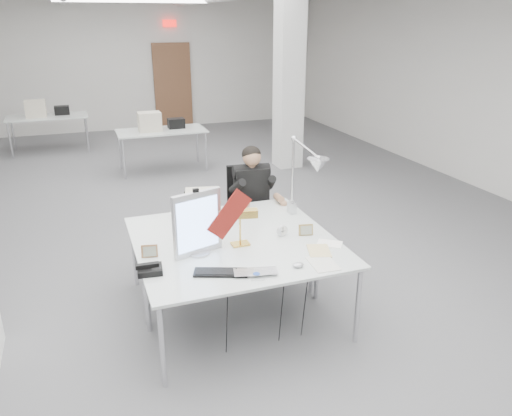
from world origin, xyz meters
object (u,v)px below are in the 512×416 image
Objects in this scene: office_chair at (251,215)px; desk_phone at (150,270)px; laptop at (256,276)px; architect_lamp at (303,176)px; bankers_lamp at (240,228)px; beige_monitor at (203,207)px; seated_person at (252,184)px; monitor at (197,223)px; desk_main at (250,262)px.

office_chair is 5.17× the size of desk_phone.
laptop is 0.36× the size of architect_lamp.
bankers_lamp and beige_monitor have the same top height.
seated_person is 1.93m from laptop.
seated_person is at bearing 35.88° from monitor.
architect_lamp is (0.93, -0.32, 0.32)m from beige_monitor.
monitor is 1.61× the size of laptop.
monitor reaches higher than bankers_lamp.
bankers_lamp is (0.07, 0.62, 0.15)m from laptop.
office_chair is 1.79× the size of monitor.
desk_phone is 0.57× the size of beige_monitor.
office_chair is 2.97× the size of beige_monitor.
desk_phone is 0.20× the size of architect_lamp.
desk_main is 1.12m from architect_lamp.
bankers_lamp is (-0.54, -1.26, 0.41)m from office_chair.
architect_lamp is at bearing 26.05° from desk_phone.
architect_lamp is at bearing -70.52° from seated_person.
beige_monitor is at bearing 107.79° from laptop.
bankers_lamp is (0.02, 0.33, 0.17)m from desk_main.
desk_main is 5.58× the size of bankers_lamp.
laptop is (-0.61, -1.83, -0.13)m from seated_person.
seated_person reaches higher than bankers_lamp.
laptop is at bearing -18.23° from desk_phone.
desk_phone is (-0.45, -0.21, -0.26)m from monitor.
desk_phone is 1.76m from architect_lamp.
monitor reaches higher than office_chair.
architect_lamp reaches higher than bankers_lamp.
desk_phone is (-0.83, 0.08, 0.04)m from desk_main.
architect_lamp reaches higher than laptop.
beige_monitor reaches higher than desk_main.
monitor reaches higher than seated_person.
bankers_lamp is at bearing -171.79° from architect_lamp.
desk_main is 0.56m from monitor.
bankers_lamp is 0.33× the size of architect_lamp.
architect_lamp is at bearing -5.50° from beige_monitor.
seated_person is at bearing 52.33° from beige_monitor.
monitor is at bearing -177.24° from architect_lamp.
desk_phone is at bearing -126.49° from office_chair.
monitor is 1.22m from architect_lamp.
beige_monitor is (-0.16, 0.96, 0.17)m from desk_main.
desk_phone is (-1.39, -1.51, 0.27)m from office_chair.
desk_main is at bearing -103.32° from office_chair.
bankers_lamp is at bearing -60.71° from beige_monitor.
laptop is 1.26m from beige_monitor.
laptop is (-0.61, -1.88, 0.26)m from office_chair.
monitor is at bearing -162.70° from bankers_lamp.
monitor is at bearing 31.96° from desk_phone.
desk_phone is 1.12m from beige_monitor.
office_chair is 0.40m from seated_person.
seated_person is at bearing 89.29° from architect_lamp.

